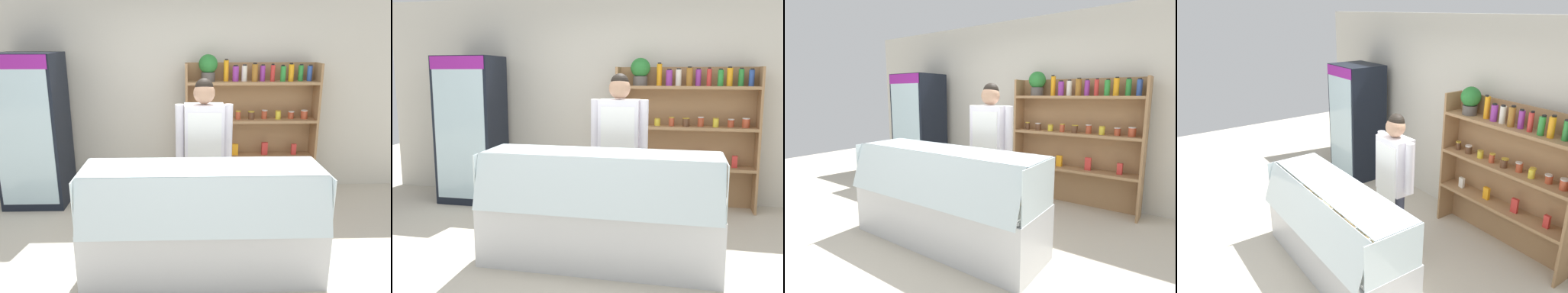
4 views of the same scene
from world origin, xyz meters
TOP-DOWN VIEW (x-y plane):
  - ground_plane at (0.00, 0.00)m, footprint 12.00×12.00m
  - back_wall at (0.00, 2.15)m, footprint 6.80×0.10m
  - drinks_fridge at (-1.95, 1.62)m, footprint 0.76×0.67m
  - shelving_unit at (0.78, 1.88)m, footprint 1.74×0.29m
  - deli_display_case at (0.09, -0.00)m, footprint 2.10×0.73m
  - shop_clerk at (0.14, 0.77)m, footprint 0.60×0.25m

SIDE VIEW (x-z plane):
  - ground_plane at x=0.00m, z-range 0.00..0.00m
  - deli_display_case at x=0.09m, z-range -0.19..0.82m
  - drinks_fridge at x=-1.95m, z-range 0.00..1.91m
  - shop_clerk at x=0.14m, z-range 0.16..1.85m
  - shelving_unit at x=0.78m, z-range 0.12..2.00m
  - back_wall at x=0.00m, z-range 0.00..2.70m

